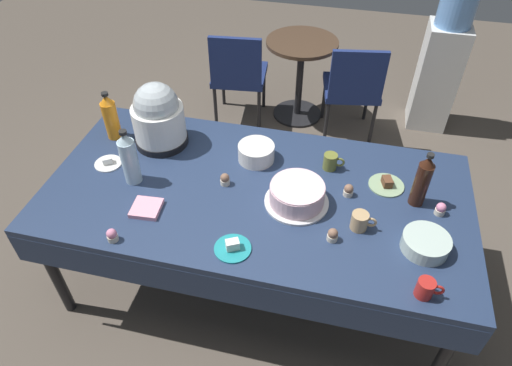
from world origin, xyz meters
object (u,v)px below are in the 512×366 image
at_px(cupcake_berry, 333,235).
at_px(soda_bottle_water, 129,158).
at_px(coffee_mug_red, 426,288).
at_px(coffee_mug_tan, 360,221).
at_px(dessert_plate_teal, 233,247).
at_px(soda_bottle_cola, 422,181).
at_px(ceramic_snack_bowl, 256,153).
at_px(cupcake_mint, 225,179).
at_px(frosted_layer_cake, 297,195).
at_px(water_cooler, 441,62).
at_px(slow_cooker, 158,117).
at_px(round_cafe_table, 301,65).
at_px(dessert_plate_sage, 386,184).
at_px(glass_salad_bowl, 426,243).
at_px(cupcake_rose, 348,190).
at_px(maroon_chair_right, 353,86).
at_px(dessert_plate_white, 108,163).
at_px(potluck_table, 256,199).
at_px(coffee_mug_olive, 331,162).
at_px(maroon_chair_left, 238,72).
at_px(cupcake_cocoa, 112,235).
at_px(soda_bottle_orange_juice, 111,117).
at_px(cupcake_lemon, 441,209).

distance_m(cupcake_berry, soda_bottle_water, 1.09).
distance_m(coffee_mug_red, coffee_mug_tan, 0.43).
xyz_separation_m(dessert_plate_teal, soda_bottle_cola, (0.82, 0.51, 0.13)).
height_order(ceramic_snack_bowl, cupcake_mint, ceramic_snack_bowl).
bearing_deg(ceramic_snack_bowl, coffee_mug_tan, -33.04).
bearing_deg(frosted_layer_cake, water_cooler, 67.09).
xyz_separation_m(slow_cooker, soda_bottle_water, (-0.02, -0.35, -0.03)).
xyz_separation_m(cupcake_berry, round_cafe_table, (-0.47, 2.11, -0.28)).
bearing_deg(ceramic_snack_bowl, soda_bottle_water, -151.66).
bearing_deg(coffee_mug_red, dessert_plate_sage, 104.48).
height_order(frosted_layer_cake, coffee_mug_red, frosted_layer_cake).
distance_m(glass_salad_bowl, cupcake_rose, 0.46).
bearing_deg(maroon_chair_right, dessert_plate_white, -127.81).
bearing_deg(glass_salad_bowl, slow_cooker, 162.10).
relative_size(ceramic_snack_bowl, dessert_plate_white, 1.36).
relative_size(slow_cooker, cupcake_berry, 5.66).
distance_m(coffee_mug_red, maroon_chair_right, 2.15).
bearing_deg(dessert_plate_white, coffee_mug_red, -15.76).
height_order(potluck_table, coffee_mug_olive, coffee_mug_olive).
distance_m(soda_bottle_cola, maroon_chair_right, 1.64).
bearing_deg(frosted_layer_cake, cupcake_mint, 172.46).
bearing_deg(dessert_plate_white, dessert_plate_sage, 6.67).
height_order(coffee_mug_tan, maroon_chair_left, maroon_chair_left).
xyz_separation_m(potluck_table, cupcake_mint, (-0.17, 0.01, 0.09)).
relative_size(potluck_table, glass_salad_bowl, 10.20).
relative_size(ceramic_snack_bowl, maroon_chair_left, 0.24).
height_order(potluck_table, cupcake_berry, cupcake_berry).
height_order(frosted_layer_cake, dessert_plate_sage, frosted_layer_cake).
bearing_deg(cupcake_cocoa, cupcake_mint, 50.93).
bearing_deg(coffee_mug_tan, slow_cooker, 160.49).
bearing_deg(dessert_plate_sage, soda_bottle_orange_juice, 177.49).
xyz_separation_m(potluck_table, cupcake_berry, (0.42, -0.24, 0.09)).
relative_size(dessert_plate_white, cupcake_berry, 2.21).
xyz_separation_m(potluck_table, dessert_plate_white, (-0.85, 0.02, 0.07)).
xyz_separation_m(dessert_plate_sage, water_cooler, (0.43, 1.82, -0.17)).
bearing_deg(cupcake_lemon, water_cooler, 85.00).
distance_m(cupcake_lemon, soda_bottle_cola, 0.17).
bearing_deg(dessert_plate_white, soda_bottle_cola, 2.94).
bearing_deg(maroon_chair_left, cupcake_cocoa, -90.70).
height_order(cupcake_cocoa, cupcake_lemon, same).
xyz_separation_m(cupcake_cocoa, coffee_mug_tan, (1.11, 0.34, 0.01)).
bearing_deg(water_cooler, maroon_chair_right, -150.97).
height_order(glass_salad_bowl, cupcake_berry, glass_salad_bowl).
distance_m(potluck_table, dessert_plate_sage, 0.69).
bearing_deg(dessert_plate_white, cupcake_rose, 2.58).
distance_m(ceramic_snack_bowl, dessert_plate_white, 0.82).
bearing_deg(dessert_plate_white, water_cooler, 45.91).
bearing_deg(coffee_mug_olive, soda_bottle_orange_juice, -179.77).
bearing_deg(maroon_chair_left, soda_bottle_water, -93.61).
xyz_separation_m(potluck_table, soda_bottle_water, (-0.65, -0.07, 0.21)).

